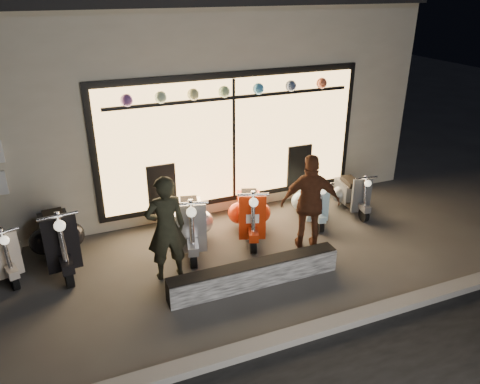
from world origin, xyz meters
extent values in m
plane|color=#383533|center=(0.00, 0.00, 0.00)|extent=(40.00, 40.00, 0.00)
cube|color=slate|center=(0.00, -2.00, 0.06)|extent=(40.00, 0.25, 0.12)
cube|color=beige|center=(0.00, 5.00, 2.00)|extent=(10.00, 6.00, 4.00)
cube|color=black|center=(0.80, 1.98, 1.55)|extent=(5.45, 0.06, 2.65)
cube|color=#FFBF6B|center=(0.80, 1.94, 1.55)|extent=(5.20, 0.04, 2.40)
cube|color=black|center=(0.80, 1.90, 2.40)|extent=(4.90, 0.06, 0.06)
cube|color=black|center=(0.13, -0.65, 0.20)|extent=(2.81, 0.28, 0.40)
cylinder|color=black|center=(-0.61, 0.20, 0.19)|extent=(0.19, 0.39, 0.37)
cylinder|color=black|center=(-0.36, 1.27, 0.19)|extent=(0.21, 0.39, 0.37)
cube|color=silver|center=(-0.56, 0.43, 0.61)|extent=(0.51, 0.19, 0.90)
cube|color=silver|center=(-0.38, 1.16, 0.42)|extent=(0.63, 0.85, 0.50)
cube|color=black|center=(-0.41, 1.05, 0.72)|extent=(0.44, 0.67, 0.13)
sphere|color=#FFF2CC|center=(-0.62, 0.19, 1.04)|extent=(0.20, 0.20, 0.16)
cylinder|color=black|center=(0.50, 0.25, 0.18)|extent=(0.21, 0.37, 0.35)
cylinder|color=black|center=(0.84, 1.23, 0.18)|extent=(0.23, 0.38, 0.35)
cube|color=#BC2B0C|center=(0.57, 0.45, 0.58)|extent=(0.48, 0.23, 0.85)
cube|color=#BC2B0C|center=(0.81, 1.13, 0.40)|extent=(0.65, 0.83, 0.48)
cube|color=black|center=(0.77, 1.03, 0.69)|extent=(0.47, 0.65, 0.13)
sphere|color=#FFF2CC|center=(0.49, 0.24, 0.99)|extent=(0.20, 0.20, 0.16)
cylinder|color=black|center=(-2.59, 0.42, 0.20)|extent=(0.15, 0.40, 0.39)
cylinder|color=black|center=(-2.70, 1.56, 0.20)|extent=(0.17, 0.40, 0.39)
cube|color=black|center=(-2.61, 0.66, 0.64)|extent=(0.53, 0.13, 0.94)
cube|color=black|center=(-2.69, 1.45, 0.44)|extent=(0.56, 0.85, 0.53)
cube|color=black|center=(-2.68, 1.33, 0.76)|extent=(0.38, 0.67, 0.14)
sphere|color=#FFF2CC|center=(-2.59, 0.41, 1.09)|extent=(0.19, 0.19, 0.17)
cylinder|color=black|center=(-3.39, 0.66, 0.16)|extent=(0.18, 0.33, 0.32)
cube|color=beige|center=(-3.44, 0.85, 0.52)|extent=(0.43, 0.18, 0.76)
sphere|color=#FFF2CC|center=(-3.38, 0.66, 0.88)|extent=(0.17, 0.17, 0.14)
cylinder|color=black|center=(1.99, 0.45, 0.15)|extent=(0.17, 0.32, 0.31)
cylinder|color=black|center=(2.22, 1.34, 0.15)|extent=(0.18, 0.33, 0.31)
cube|color=#99C7D9|center=(2.04, 0.64, 0.51)|extent=(0.42, 0.17, 0.75)
cube|color=#99C7D9|center=(2.19, 1.25, 0.35)|extent=(0.53, 0.71, 0.42)
cube|color=black|center=(2.17, 1.16, 0.60)|extent=(0.37, 0.56, 0.11)
sphere|color=#FFF2CC|center=(1.99, 0.45, 0.87)|extent=(0.17, 0.17, 0.14)
cylinder|color=black|center=(3.03, 0.49, 0.15)|extent=(0.13, 0.31, 0.30)
cylinder|color=black|center=(3.16, 1.36, 0.15)|extent=(0.15, 0.31, 0.30)
cube|color=#585B5F|center=(3.06, 0.67, 0.49)|extent=(0.41, 0.12, 0.72)
cube|color=#585B5F|center=(3.15, 1.27, 0.33)|extent=(0.45, 0.66, 0.40)
cube|color=black|center=(3.14, 1.18, 0.58)|extent=(0.32, 0.52, 0.10)
sphere|color=#FFF2CC|center=(3.03, 0.48, 0.83)|extent=(0.15, 0.15, 0.13)
imported|color=black|center=(-1.06, 0.10, 0.88)|extent=(0.65, 0.43, 1.77)
imported|color=#562E1B|center=(1.49, 0.04, 0.88)|extent=(1.12, 0.77, 1.77)
camera|label=1|loc=(-2.43, -6.28, 4.41)|focal=35.00mm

